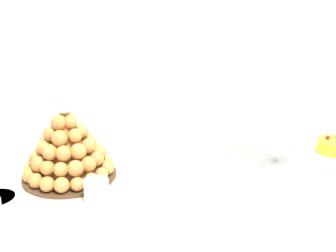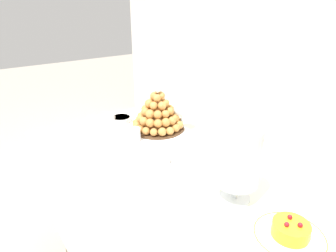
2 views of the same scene
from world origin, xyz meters
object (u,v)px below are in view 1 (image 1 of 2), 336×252
(croquembouche, at_px, (67,149))
(wine_glass, at_px, (85,129))
(macaron_goblet, at_px, (279,114))
(dessert_cup_mid_left, at_px, (96,192))
(dessert_cup_centre, at_px, (186,179))
(serving_tray, at_px, (90,187))
(fruit_tart_plate, at_px, (333,149))

(croquembouche, bearing_deg, wine_glass, 56.69)
(wine_glass, bearing_deg, macaron_goblet, -18.17)
(macaron_goblet, bearing_deg, dessert_cup_mid_left, -171.71)
(dessert_cup_centre, bearing_deg, wine_glass, 131.62)
(serving_tray, distance_m, dessert_cup_mid_left, 0.09)
(wine_glass, bearing_deg, dessert_cup_centre, -48.38)
(croquembouche, relative_size, wine_glass, 1.70)
(dessert_cup_mid_left, bearing_deg, wine_glass, 87.10)
(macaron_goblet, xyz_separation_m, fruit_tart_plate, (0.21, 0.00, -0.14))
(serving_tray, relative_size, wine_glass, 4.31)
(dessert_cup_mid_left, xyz_separation_m, wine_glass, (0.01, 0.26, 0.08))
(dessert_cup_centre, height_order, macaron_goblet, macaron_goblet)
(croquembouche, height_order, macaron_goblet, macaron_goblet)
(serving_tray, xyz_separation_m, wine_glass, (0.02, 0.17, 0.11))
(wine_glass, bearing_deg, dessert_cup_mid_left, -92.90)
(serving_tray, relative_size, dessert_cup_centre, 11.98)
(serving_tray, distance_m, wine_glass, 0.20)
(serving_tray, bearing_deg, fruit_tart_plate, -0.55)
(dessert_cup_mid_left, bearing_deg, fruit_tart_plate, 6.03)
(dessert_cup_mid_left, distance_m, dessert_cup_centre, 0.24)
(serving_tray, xyz_separation_m, macaron_goblet, (0.57, -0.01, 0.15))
(croquembouche, xyz_separation_m, wine_glass, (0.06, 0.10, 0.02))
(dessert_cup_mid_left, height_order, wine_glass, wine_glass)
(dessert_cup_centre, bearing_deg, dessert_cup_mid_left, -178.98)
(dessert_cup_mid_left, bearing_deg, serving_tray, 93.65)
(croquembouche, xyz_separation_m, macaron_goblet, (0.61, -0.08, 0.07))
(dessert_cup_mid_left, bearing_deg, croquembouche, 107.34)
(serving_tray, bearing_deg, dessert_cup_centre, -18.95)
(serving_tray, distance_m, macaron_goblet, 0.59)
(serving_tray, xyz_separation_m, dessert_cup_mid_left, (0.01, -0.09, 0.03))
(serving_tray, distance_m, fruit_tart_plate, 0.78)
(wine_glass, bearing_deg, fruit_tart_plate, -13.28)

